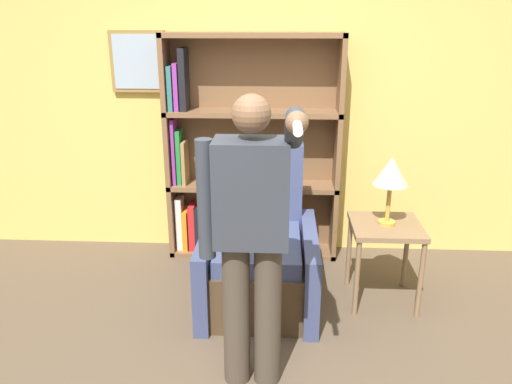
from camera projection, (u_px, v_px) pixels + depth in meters
wall_back at (268, 91)px, 4.15m from camera, size 8.00×0.11×2.80m
bookcase at (239, 153)px, 4.18m from camera, size 1.44×0.28×1.87m
armchair at (260, 256)px, 3.63m from camera, size 0.81×0.94×1.10m
person_standing at (251, 233)px, 2.58m from camera, size 0.53×0.78×1.64m
side_table at (385, 236)px, 3.55m from camera, size 0.49×0.49×0.60m
table_lamp at (391, 173)px, 3.39m from camera, size 0.25×0.25×0.49m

